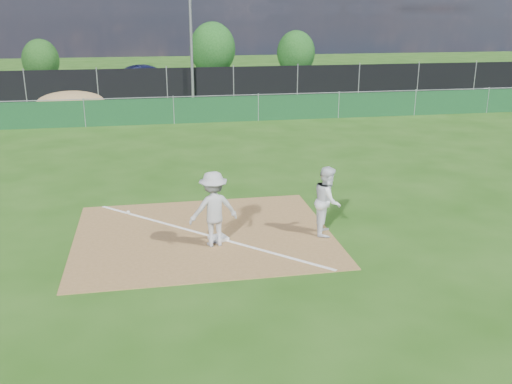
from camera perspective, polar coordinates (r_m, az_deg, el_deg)
ground at (r=22.20m, az=-7.53°, el=4.36°), size 90.00×90.00×0.00m
infield_dirt at (r=13.62m, az=-5.26°, el=-4.27°), size 6.00×5.00×0.02m
foul_line at (r=13.61m, az=-5.27°, el=-4.21°), size 5.01×5.01×0.01m
green_fence at (r=26.98m, az=-8.23°, el=8.03°), size 44.00×0.05×1.20m
dirt_mound at (r=30.67m, az=-18.02°, el=8.49°), size 3.38×2.60×1.17m
black_fence at (r=34.85m, az=-8.90°, el=10.69°), size 46.00×0.04×1.80m
parking_lot at (r=39.92m, az=-9.11°, el=10.27°), size 46.00×9.00×0.01m
light_pole at (r=34.39m, az=-6.54°, el=15.88°), size 0.16×0.16×8.00m
first_base at (r=13.27m, az=-3.78°, el=-4.62°), size 0.48×0.48×0.08m
play_at_first at (r=12.71m, az=-4.27°, el=-1.70°), size 2.49×0.82×1.71m
runner at (r=13.49m, az=7.17°, el=-0.86°), size 0.85×0.96×1.65m
car_left at (r=40.58m, az=-17.91°, el=10.74°), size 4.03×1.73×1.36m
car_mid at (r=40.24m, az=-10.64°, el=11.32°), size 4.70×2.54×1.47m
car_right at (r=39.84m, az=1.18°, el=11.40°), size 4.58×2.36×1.27m
tree_left at (r=44.96m, az=-20.73°, el=12.23°), size 2.60×2.60×3.09m
tree_mid at (r=45.62m, az=-4.37°, el=14.09°), size 3.54×3.54×4.20m
tree_right at (r=46.22m, az=4.01°, el=13.72°), size 2.98×2.98×3.54m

